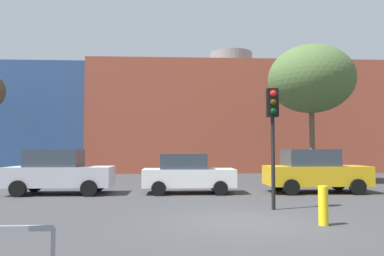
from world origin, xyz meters
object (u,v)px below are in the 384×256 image
parked_car_1 (59,172)px  bare_tree_1 (311,79)px  parked_car_2 (187,174)px  bollard_yellow_0 (323,206)px  parked_car_3 (314,171)px  traffic_light_island (273,120)px

parked_car_1 → bare_tree_1: bare_tree_1 is taller
bare_tree_1 → parked_car_2: bearing=-145.4°
parked_car_2 → parked_car_1: bearing=-180.0°
parked_car_1 → bollard_yellow_0: (8.49, -7.07, -0.44)m
parked_car_3 → parked_car_2: bearing=180.0°
bollard_yellow_0 → parked_car_2: bearing=113.6°
traffic_light_island → bollard_yellow_0: size_ratio=3.93×
parked_car_1 → parked_car_3: 10.93m
parked_car_3 → parked_car_1: bearing=-180.0°
parked_car_1 → bollard_yellow_0: 11.06m
bare_tree_1 → bollard_yellow_0: (-4.24, -12.12, -5.42)m
parked_car_1 → traffic_light_island: 9.33m
parked_car_3 → bollard_yellow_0: (-2.44, -7.07, -0.45)m
traffic_light_island → bollard_yellow_0: (0.58, -2.49, -2.31)m
parked_car_1 → traffic_light_island: (7.91, -4.58, 1.87)m
parked_car_1 → bare_tree_1: 14.57m
parked_car_3 → bare_tree_1: size_ratio=0.55×
parked_car_1 → bollard_yellow_0: parked_car_1 is taller
bare_tree_1 → parked_car_1: bearing=-158.3°
parked_car_1 → parked_car_2: bearing=0.0°
bare_tree_1 → bollard_yellow_0: size_ratio=8.15×
traffic_light_island → parked_car_3: bearing=149.1°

